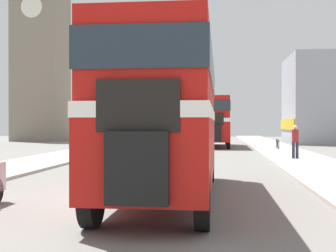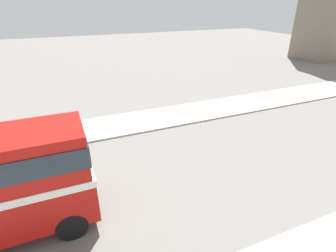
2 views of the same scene
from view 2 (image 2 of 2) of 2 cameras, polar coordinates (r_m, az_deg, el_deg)
The scene contains 0 objects.
Camera 2 is at (9.82, 4.62, 7.98)m, focal length 28.00 mm.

